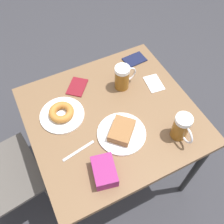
% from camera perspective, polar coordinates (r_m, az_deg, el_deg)
% --- Properties ---
extents(ground_plane, '(8.00, 8.00, 0.00)m').
position_cam_1_polar(ground_plane, '(1.91, -0.00, -12.98)').
color(ground_plane, '#333338').
extents(table, '(0.78, 0.83, 0.73)m').
position_cam_1_polar(table, '(1.32, -0.00, -2.30)').
color(table, brown).
rests_on(table, ground_plane).
extents(plate_with_cake, '(0.23, 0.23, 0.05)m').
position_cam_1_polar(plate_with_cake, '(1.18, 2.21, -4.57)').
color(plate_with_cake, white).
rests_on(plate_with_cake, table).
extents(plate_with_donut, '(0.22, 0.22, 0.05)m').
position_cam_1_polar(plate_with_donut, '(1.26, -11.42, -0.34)').
color(plate_with_donut, white).
rests_on(plate_with_donut, table).
extents(beer_mug_left, '(0.13, 0.08, 0.14)m').
position_cam_1_polar(beer_mug_left, '(1.18, 15.60, -3.40)').
color(beer_mug_left, '#8C5619').
rests_on(beer_mug_left, table).
extents(beer_mug_center, '(0.08, 0.13, 0.14)m').
position_cam_1_polar(beer_mug_center, '(1.32, 2.44, 7.94)').
color(beer_mug_center, '#8C5619').
rests_on(beer_mug_center, table).
extents(napkin_folded, '(0.13, 0.10, 0.00)m').
position_cam_1_polar(napkin_folded, '(1.40, 9.56, 6.48)').
color(napkin_folded, white).
rests_on(napkin_folded, table).
extents(fork, '(0.04, 0.16, 0.00)m').
position_cam_1_polar(fork, '(1.16, -7.63, -8.79)').
color(fork, silver).
rests_on(fork, table).
extents(passport_near_edge, '(0.10, 0.13, 0.01)m').
position_cam_1_polar(passport_near_edge, '(1.52, 5.18, 11.85)').
color(passport_near_edge, '#141938').
rests_on(passport_near_edge, table).
extents(passport_far_edge, '(0.15, 0.15, 0.01)m').
position_cam_1_polar(passport_far_edge, '(1.38, -7.97, 5.74)').
color(passport_far_edge, maroon).
rests_on(passport_far_edge, table).
extents(blue_pouch, '(0.15, 0.12, 0.06)m').
position_cam_1_polar(blue_pouch, '(1.08, -1.77, -13.41)').
color(blue_pouch, '#8C2366').
rests_on(blue_pouch, table).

